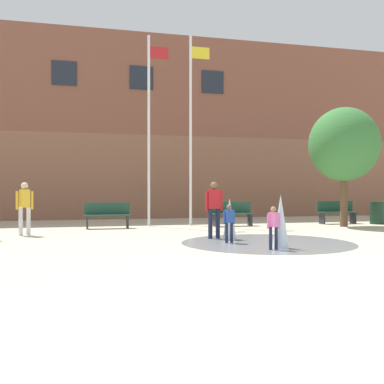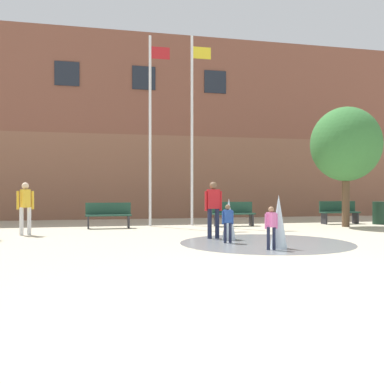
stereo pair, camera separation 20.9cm
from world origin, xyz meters
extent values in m
plane|color=#BCB299|center=(0.00, 0.00, 0.00)|extent=(100.00, 100.00, 0.00)
cube|color=brown|center=(0.00, 18.80, 1.99)|extent=(36.00, 6.00, 3.98)
cube|color=brown|center=(0.00, 18.80, 6.41)|extent=(36.00, 6.00, 4.86)
cube|color=#1E232D|center=(-3.50, 15.78, 6.65)|extent=(1.10, 0.06, 1.10)
cube|color=#1E232D|center=(0.00, 15.78, 6.65)|extent=(1.10, 0.06, 1.10)
cube|color=#1E232D|center=(3.50, 15.78, 6.65)|extent=(1.10, 0.06, 1.10)
cylinder|color=gray|center=(1.91, 5.43, 0.00)|extent=(4.44, 4.44, 0.01)
cone|color=silver|center=(1.23, 6.45, 0.57)|extent=(0.38, 0.38, 1.14)
cone|color=silver|center=(1.77, 4.34, 0.63)|extent=(0.40, 0.40, 1.26)
cube|color=#28282D|center=(-2.56, 10.76, 0.22)|extent=(0.06, 0.40, 0.44)
cube|color=#28282D|center=(-1.16, 10.76, 0.22)|extent=(0.06, 0.40, 0.44)
cube|color=#1E4233|center=(-1.86, 10.76, 0.47)|extent=(1.60, 0.44, 0.05)
cube|color=#1E4233|center=(-1.86, 10.96, 0.70)|extent=(1.60, 0.04, 0.42)
cube|color=#28282D|center=(2.09, 10.75, 0.22)|extent=(0.06, 0.40, 0.44)
cube|color=#28282D|center=(3.49, 10.75, 0.22)|extent=(0.06, 0.40, 0.44)
cube|color=#1E4233|center=(2.79, 10.75, 0.47)|extent=(1.60, 0.44, 0.05)
cube|color=#1E4233|center=(2.79, 10.95, 0.70)|extent=(1.60, 0.04, 0.42)
cube|color=#28282D|center=(6.60, 10.84, 0.22)|extent=(0.06, 0.40, 0.44)
cube|color=#28282D|center=(8.00, 10.84, 0.22)|extent=(0.06, 0.40, 0.44)
cube|color=#1E4233|center=(7.30, 10.84, 0.47)|extent=(1.60, 0.44, 0.05)
cube|color=#1E4233|center=(7.30, 11.04, 0.70)|extent=(1.60, 0.04, 0.42)
cylinder|color=#1E233D|center=(0.75, 6.71, 0.42)|extent=(0.12, 0.12, 0.84)
cylinder|color=#1E233D|center=(0.97, 6.71, 0.42)|extent=(0.12, 0.12, 0.84)
cube|color=red|center=(0.86, 6.71, 1.11)|extent=(0.35, 0.23, 0.54)
sphere|color=brown|center=(0.86, 6.71, 1.48)|extent=(0.21, 0.21, 0.21)
cylinder|color=red|center=(0.65, 6.71, 1.05)|extent=(0.08, 0.08, 0.55)
cylinder|color=red|center=(1.07, 6.71, 1.05)|extent=(0.08, 0.08, 0.55)
cylinder|color=silver|center=(-4.51, 8.88, 0.42)|extent=(0.12, 0.12, 0.84)
cylinder|color=silver|center=(-4.29, 8.88, 0.42)|extent=(0.12, 0.12, 0.84)
cube|color=gold|center=(-4.40, 8.88, 1.11)|extent=(0.33, 0.39, 0.54)
sphere|color=beige|center=(-4.40, 8.88, 1.48)|extent=(0.21, 0.21, 0.21)
cylinder|color=gold|center=(-4.61, 8.88, 1.05)|extent=(0.08, 0.08, 0.55)
cylinder|color=gold|center=(-4.19, 8.88, 1.05)|extent=(0.08, 0.08, 0.55)
cylinder|color=#1E233D|center=(1.43, 4.13, 0.26)|extent=(0.07, 0.07, 0.52)
cylinder|color=#1E233D|center=(1.56, 4.13, 0.26)|extent=(0.07, 0.07, 0.52)
cube|color=pink|center=(1.49, 4.13, 0.69)|extent=(0.19, 0.24, 0.33)
sphere|color=#997051|center=(1.49, 4.13, 0.92)|extent=(0.13, 0.13, 0.13)
cylinder|color=pink|center=(1.36, 4.13, 0.65)|extent=(0.05, 0.05, 0.34)
cylinder|color=pink|center=(1.62, 4.13, 0.65)|extent=(0.05, 0.05, 0.34)
cylinder|color=#1E233D|center=(0.86, 5.61, 0.26)|extent=(0.07, 0.07, 0.52)
cylinder|color=#1E233D|center=(1.00, 5.61, 0.26)|extent=(0.07, 0.07, 0.52)
cube|color=#284C9E|center=(0.93, 5.61, 0.69)|extent=(0.23, 0.17, 0.33)
sphere|color=brown|center=(0.93, 5.61, 0.92)|extent=(0.13, 0.13, 0.13)
cylinder|color=#284C9E|center=(0.80, 5.61, 0.65)|extent=(0.05, 0.05, 0.34)
cylinder|color=#284C9E|center=(1.06, 5.61, 0.65)|extent=(0.05, 0.05, 0.34)
cylinder|color=silver|center=(-0.29, 11.43, 3.58)|extent=(0.10, 0.10, 7.17)
cube|color=#B21E23|center=(0.11, 11.43, 6.54)|extent=(0.70, 0.02, 0.45)
cylinder|color=silver|center=(1.33, 11.43, 3.64)|extent=(0.10, 0.10, 7.28)
cube|color=yellow|center=(1.73, 11.43, 6.66)|extent=(0.70, 0.02, 0.45)
cylinder|color=#193323|center=(8.76, 10.33, 0.45)|extent=(0.56, 0.56, 0.90)
cylinder|color=brown|center=(6.74, 9.52, 0.85)|extent=(0.28, 0.28, 1.69)
ellipsoid|color=#387538|center=(6.74, 9.52, 3.06)|extent=(2.58, 2.58, 2.74)
camera|label=1|loc=(-2.74, -5.32, 1.36)|focal=42.00mm
camera|label=2|loc=(-2.54, -5.37, 1.36)|focal=42.00mm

